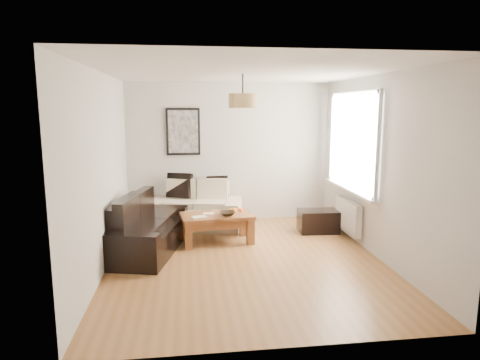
{
  "coord_description": "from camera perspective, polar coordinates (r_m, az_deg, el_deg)",
  "views": [
    {
      "loc": [
        -0.8,
        -5.63,
        2.13
      ],
      "look_at": [
        0.0,
        0.6,
        1.05
      ],
      "focal_mm": 31.41,
      "sensor_mm": 36.0,
      "label": 1
    }
  ],
  "objects": [
    {
      "name": "radiator",
      "position": [
        7.16,
        14.44,
        -4.71
      ],
      "size": [
        0.1,
        0.9,
        0.52
      ],
      "primitive_type": "cube",
      "color": "white",
      "rests_on": "wall_right"
    },
    {
      "name": "sofa_leather",
      "position": [
        6.47,
        -12.7,
        -6.08
      ],
      "size": [
        1.27,
        1.96,
        0.78
      ],
      "primitive_type": null,
      "rotation": [
        0.0,
        0.0,
        1.34
      ],
      "color": "black",
      "rests_on": "floor"
    },
    {
      "name": "wall_front",
      "position": [
        3.57,
        5.85,
        -3.71
      ],
      "size": [
        3.8,
        0.04,
        2.6
      ],
      "primitive_type": null,
      "color": "silver",
      "rests_on": "floor"
    },
    {
      "name": "window_bay",
      "position": [
        6.98,
        15.17,
        5.06
      ],
      "size": [
        0.14,
        1.9,
        1.6
      ],
      "primitive_type": null,
      "color": "white",
      "rests_on": "wall_right"
    },
    {
      "name": "poster",
      "position": [
        7.86,
        -7.72,
        6.53
      ],
      "size": [
        0.62,
        0.04,
        0.87
      ],
      "primitive_type": null,
      "color": "black",
      "rests_on": "wall_back"
    },
    {
      "name": "fruit_bowl",
      "position": [
        6.62,
        -1.75,
        -4.58
      ],
      "size": [
        0.28,
        0.28,
        0.06
      ],
      "primitive_type": "imported",
      "rotation": [
        0.0,
        0.0,
        0.13
      ],
      "color": "black",
      "rests_on": "coffee_table"
    },
    {
      "name": "papers",
      "position": [
        6.56,
        -5.55,
        -4.99
      ],
      "size": [
        0.26,
        0.22,
        0.01
      ],
      "primitive_type": "cube",
      "rotation": [
        0.0,
        0.0,
        0.35
      ],
      "color": "white",
      "rests_on": "coffee_table"
    },
    {
      "name": "ceiling",
      "position": [
        5.71,
        0.79,
        14.48
      ],
      "size": [
        3.8,
        4.5,
        0.0
      ],
      "primitive_type": null,
      "color": "white",
      "rests_on": "floor"
    },
    {
      "name": "wall_right",
      "position": [
        6.3,
        18.15,
        1.7
      ],
      "size": [
        0.04,
        4.5,
        2.6
      ],
      "primitive_type": null,
      "color": "silver",
      "rests_on": "floor"
    },
    {
      "name": "ottoman",
      "position": [
        7.45,
        10.59,
        -5.5
      ],
      "size": [
        0.69,
        0.46,
        0.38
      ],
      "primitive_type": "cube",
      "rotation": [
        0.0,
        0.0,
        -0.04
      ],
      "color": "black",
      "rests_on": "floor"
    },
    {
      "name": "loveseat_cream",
      "position": [
        7.61,
        -6.0,
        -3.46
      ],
      "size": [
        1.74,
        1.17,
        0.8
      ],
      "primitive_type": null,
      "rotation": [
        0.0,
        0.0,
        -0.2
      ],
      "color": "beige",
      "rests_on": "floor"
    },
    {
      "name": "wall_back",
      "position": [
        7.96,
        -1.52,
        3.76
      ],
      "size": [
        3.8,
        0.04,
        2.6
      ],
      "primitive_type": null,
      "color": "silver",
      "rests_on": "floor"
    },
    {
      "name": "coffee_table",
      "position": [
        6.77,
        -3.14,
        -6.55
      ],
      "size": [
        1.19,
        0.74,
        0.46
      ],
      "primitive_type": null,
      "rotation": [
        0.0,
        0.0,
        0.12
      ],
      "color": "brown",
      "rests_on": "floor"
    },
    {
      "name": "floor",
      "position": [
        6.07,
        0.73,
        -10.78
      ],
      "size": [
        4.5,
        4.5,
        0.0
      ],
      "primitive_type": "plane",
      "color": "brown",
      "rests_on": "ground"
    },
    {
      "name": "orange_c",
      "position": [
        6.78,
        -1.19,
        -4.15
      ],
      "size": [
        0.06,
        0.06,
        0.06
      ],
      "primitive_type": "sphere",
      "rotation": [
        0.0,
        0.0,
        -0.0
      ],
      "color": "orange",
      "rests_on": "fruit_bowl"
    },
    {
      "name": "orange_a",
      "position": [
        6.79,
        -0.85,
        -4.13
      ],
      "size": [
        0.1,
        0.1,
        0.09
      ],
      "primitive_type": "sphere",
      "rotation": [
        0.0,
        0.0,
        -0.26
      ],
      "color": "orange",
      "rests_on": "fruit_bowl"
    },
    {
      "name": "cushion_left",
      "position": [
        7.73,
        -8.21,
        -0.76
      ],
      "size": [
        0.47,
        0.29,
        0.45
      ],
      "primitive_type": "cube",
      "rotation": [
        0.0,
        0.0,
        -0.35
      ],
      "color": "black",
      "rests_on": "loveseat_cream"
    },
    {
      "name": "orange_b",
      "position": [
        6.78,
        0.08,
        -4.14
      ],
      "size": [
        0.07,
        0.07,
        0.07
      ],
      "primitive_type": "sphere",
      "rotation": [
        0.0,
        0.0,
        0.07
      ],
      "color": "#F35314",
      "rests_on": "fruit_bowl"
    },
    {
      "name": "pendant_shade",
      "position": [
        5.99,
        0.37,
        10.72
      ],
      "size": [
        0.4,
        0.4,
        0.2
      ],
      "primitive_type": "cylinder",
      "color": "tan",
      "rests_on": "ceiling"
    },
    {
      "name": "cushion_right",
      "position": [
        7.76,
        -3.08,
        -0.88
      ],
      "size": [
        0.39,
        0.15,
        0.39
      ],
      "primitive_type": "cube",
      "rotation": [
        0.0,
        0.0,
        0.09
      ],
      "color": "black",
      "rests_on": "loveseat_cream"
    },
    {
      "name": "wall_left",
      "position": [
        5.8,
        -18.18,
        1.04
      ],
      "size": [
        0.04,
        4.5,
        2.6
      ],
      "primitive_type": null,
      "color": "silver",
      "rests_on": "floor"
    }
  ]
}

